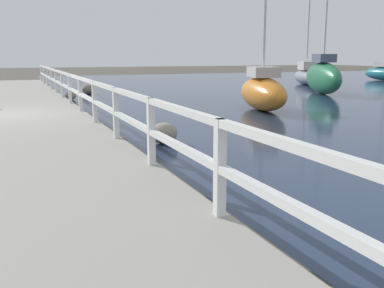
# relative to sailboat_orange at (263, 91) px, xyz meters

# --- Properties ---
(railing) EXTENTS (0.10, 32.50, 0.98)m
(railing) POSITION_rel_sailboat_orange_xyz_m (-6.24, -0.37, 0.31)
(railing) COLOR white
(railing) RESTS_ON dock_walkway
(boulder_downstream) EXTENTS (0.46, 0.41, 0.35)m
(boulder_downstream) POSITION_rel_sailboat_orange_xyz_m (-5.72, 6.23, -0.48)
(boulder_downstream) COLOR gray
(boulder_downstream) RESTS_ON ground
(boulder_upstream) EXTENTS (0.60, 0.54, 0.45)m
(boulder_upstream) POSITION_rel_sailboat_orange_xyz_m (-5.09, -4.44, -0.43)
(boulder_upstream) COLOR gray
(boulder_upstream) RESTS_ON ground
(boulder_water_edge) EXTENTS (0.64, 0.58, 0.48)m
(boulder_water_edge) POSITION_rel_sailboat_orange_xyz_m (-4.53, 8.68, -0.41)
(boulder_water_edge) COLOR slate
(boulder_water_edge) RESTS_ON ground
(sailboat_orange) EXTENTS (2.21, 4.04, 7.28)m
(sailboat_orange) POSITION_rel_sailboat_orange_xyz_m (0.00, 0.00, 0.00)
(sailboat_orange) COLOR orange
(sailboat_orange) RESTS_ON water_surface
(sailboat_gray) EXTENTS (2.86, 4.84, 6.63)m
(sailboat_gray) POSITION_rel_sailboat_orange_xyz_m (9.75, 10.91, -0.06)
(sailboat_gray) COLOR gray
(sailboat_gray) RESTS_ON water_surface
(sailboat_green) EXTENTS (2.99, 5.10, 5.94)m
(sailboat_green) POSITION_rel_sailboat_orange_xyz_m (6.25, 4.76, 0.19)
(sailboat_green) COLOR #236B42
(sailboat_green) RESTS_ON water_surface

